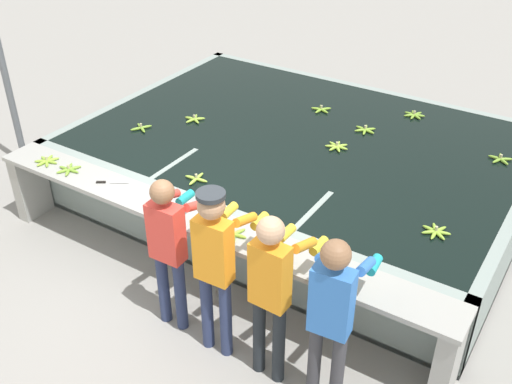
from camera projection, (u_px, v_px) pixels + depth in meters
name	position (u px, v px, depth m)	size (l,w,h in m)	color
ground_plane	(188.00, 299.00, 6.13)	(80.00, 80.00, 0.00)	gray
wash_tank	(301.00, 167.00, 7.57)	(5.30, 3.80, 0.87)	gray
work_ledge	(198.00, 238.00, 5.95)	(5.30, 0.45, 0.87)	#9E9E99
worker_0	(170.00, 241.00, 5.36)	(0.42, 0.71, 1.61)	navy
worker_1	(216.00, 258.00, 5.04)	(0.43, 0.73, 1.71)	navy
worker_2	(272.00, 284.00, 4.81)	(0.42, 0.72, 1.67)	#1E2328
worker_3	(332.00, 310.00, 4.54)	(0.45, 0.73, 1.69)	#38383D
banana_bunch_floating_0	(337.00, 146.00, 7.06)	(0.27, 0.28, 0.08)	#93BC3D
banana_bunch_floating_1	(194.00, 119.00, 7.70)	(0.27, 0.28, 0.08)	#93BC3D
banana_bunch_floating_2	(141.00, 128.00, 7.48)	(0.26, 0.26, 0.08)	#75A333
banana_bunch_floating_3	(365.00, 130.00, 7.44)	(0.28, 0.28, 0.08)	#7FAD33
banana_bunch_floating_4	(196.00, 179.00, 6.43)	(0.28, 0.28, 0.08)	#9EC642
banana_bunch_floating_5	(414.00, 115.00, 7.80)	(0.28, 0.28, 0.08)	#75A333
banana_bunch_floating_6	(321.00, 109.00, 7.95)	(0.28, 0.27, 0.08)	#7FAD33
banana_bunch_floating_7	(500.00, 159.00, 6.80)	(0.27, 0.28, 0.08)	#75A333
banana_bunch_floating_8	(436.00, 232.00, 5.62)	(0.28, 0.28, 0.08)	#8CB738
banana_bunch_ledge_0	(47.00, 161.00, 6.76)	(0.28, 0.28, 0.08)	#8CB738
banana_bunch_ledge_1	(69.00, 169.00, 6.59)	(0.28, 0.27, 0.08)	#75A333
banana_bunch_ledge_2	(233.00, 234.00, 5.58)	(0.28, 0.27, 0.08)	#8CB738
knife_0	(331.00, 267.00, 5.18)	(0.35, 0.04, 0.02)	silver
knife_1	(108.00, 182.00, 6.38)	(0.31, 0.21, 0.02)	silver
support_post_left	(0.00, 55.00, 7.65)	(0.09, 0.09, 3.20)	slate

